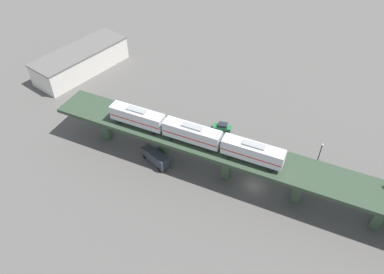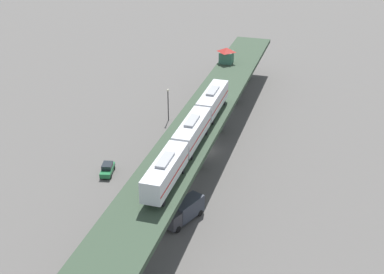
{
  "view_description": "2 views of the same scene",
  "coord_description": "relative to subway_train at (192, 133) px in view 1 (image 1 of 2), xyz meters",
  "views": [
    {
      "loc": [
        -47.37,
        -23.52,
        59.98
      ],
      "look_at": [
        -5.15,
        12.83,
        9.8
      ],
      "focal_mm": 35.0,
      "sensor_mm": 36.0,
      "label": 1
    },
    {
      "loc": [
        -44.56,
        74.67,
        47.38
      ],
      "look_at": [
        -5.15,
        12.83,
        9.8
      ],
      "focal_mm": 50.0,
      "sensor_mm": 36.0,
      "label": 2
    }
  ],
  "objects": [
    {
      "name": "delivery_truck",
      "position": [
        -3.48,
        7.57,
        -9.08
      ],
      "size": [
        2.99,
        7.39,
        3.2
      ],
      "color": "#333338",
      "rests_on": "ground"
    },
    {
      "name": "elevated_viaduct",
      "position": [
        5.2,
        -13.01,
        -3.73
      ],
      "size": [
        33.51,
        90.74,
        8.3
      ],
      "color": "#2C3D2C",
      "rests_on": "ground"
    },
    {
      "name": "ground_plane",
      "position": [
        5.15,
        -12.83,
        -10.84
      ],
      "size": [
        400.0,
        400.0,
        0.0
      ],
      "primitive_type": "plane",
      "color": "#514F4C"
    },
    {
      "name": "street_lamp",
      "position": [
        18.5,
        -19.95,
        -6.73
      ],
      "size": [
        0.44,
        0.44,
        6.94
      ],
      "color": "black",
      "rests_on": "ground"
    },
    {
      "name": "street_car_green",
      "position": [
        15.07,
        3.28,
        -9.9
      ],
      "size": [
        3.68,
        4.73,
        1.89
      ],
      "color": "#1E6638",
      "rests_on": "ground"
    },
    {
      "name": "subway_train",
      "position": [
        0.0,
        0.0,
        0.0
      ],
      "size": [
        12.97,
        36.52,
        4.45
      ],
      "color": "silver",
      "rests_on": "elevated_viaduct"
    },
    {
      "name": "warehouse_building",
      "position": [
        9.56,
        51.05,
        -7.43
      ],
      "size": [
        29.01,
        11.53,
        6.8
      ],
      "color": "beige",
      "rests_on": "ground"
    }
  ]
}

